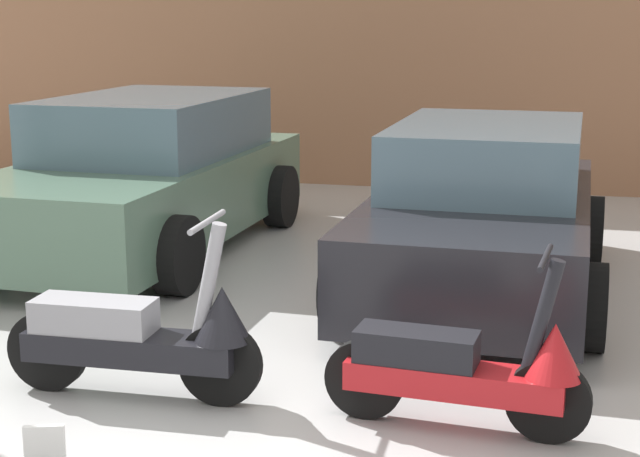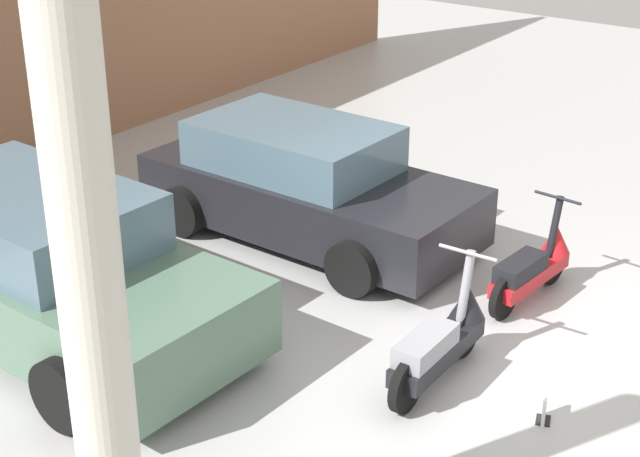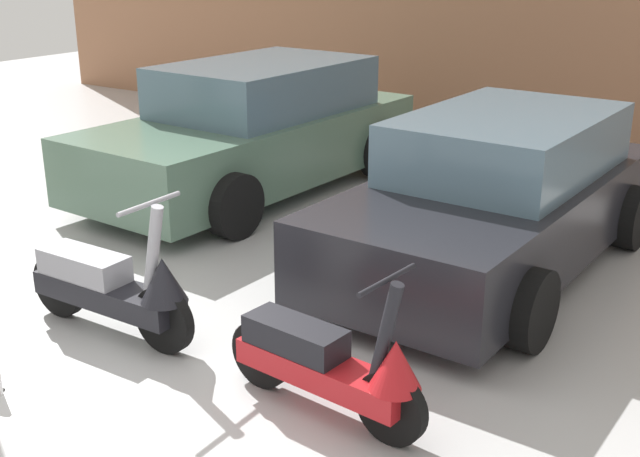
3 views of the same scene
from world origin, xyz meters
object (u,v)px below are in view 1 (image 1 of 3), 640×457
scooter_front_right (467,368)px  placard_near_left_scooter (45,453)px  car_rear_left (147,177)px  scooter_front_left (143,335)px  car_rear_center (483,212)px

scooter_front_right → placard_near_left_scooter: size_ratio=5.64×
scooter_front_right → car_rear_left: size_ratio=0.34×
scooter_front_left → car_rear_left: size_ratio=0.36×
scooter_front_right → car_rear_center: bearing=97.6°
scooter_front_left → car_rear_left: car_rear_left is taller
scooter_front_left → placard_near_left_scooter: scooter_front_left is taller
scooter_front_right → placard_near_left_scooter: (-1.97, -1.02, -0.25)m
scooter_front_left → car_rear_center: (1.76, 2.81, 0.26)m
scooter_front_left → placard_near_left_scooter: bearing=-95.2°
car_rear_center → placard_near_left_scooter: bearing=-23.8°
car_rear_left → placard_near_left_scooter: 4.81m
car_rear_left → car_rear_center: size_ratio=1.08×
scooter_front_left → placard_near_left_scooter: size_ratio=6.10×
car_rear_left → car_rear_center: bearing=79.9°
placard_near_left_scooter → scooter_front_right: bearing=27.3°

